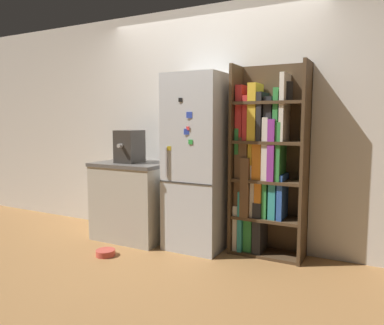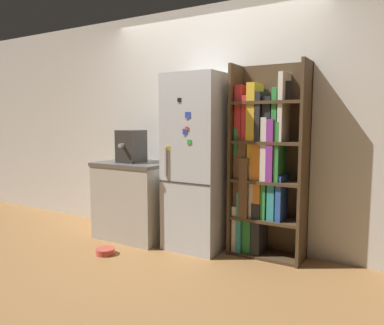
% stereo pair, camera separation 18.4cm
% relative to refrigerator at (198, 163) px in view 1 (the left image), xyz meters
% --- Properties ---
extents(ground_plane, '(16.00, 16.00, 0.00)m').
position_rel_refrigerator_xyz_m(ground_plane, '(0.00, -0.17, -0.92)').
color(ground_plane, '#A87542').
extents(wall_back, '(8.00, 0.05, 2.60)m').
position_rel_refrigerator_xyz_m(wall_back, '(0.00, 0.30, 0.38)').
color(wall_back, silver).
rests_on(wall_back, ground_plane).
extents(refrigerator, '(0.60, 0.58, 1.84)m').
position_rel_refrigerator_xyz_m(refrigerator, '(0.00, 0.00, 0.00)').
color(refrigerator, silver).
rests_on(refrigerator, ground_plane).
extents(bookshelf, '(0.73, 0.34, 1.91)m').
position_rel_refrigerator_xyz_m(bookshelf, '(0.68, 0.13, -0.00)').
color(bookshelf, '#4C3823').
rests_on(bookshelf, ground_plane).
extents(kitchen_counter, '(0.84, 0.66, 0.88)m').
position_rel_refrigerator_xyz_m(kitchen_counter, '(-0.80, -0.05, -0.47)').
color(kitchen_counter, '#BCB7A8').
rests_on(kitchen_counter, ground_plane).
extents(espresso_machine, '(0.25, 0.34, 0.37)m').
position_rel_refrigerator_xyz_m(espresso_machine, '(-0.82, -0.09, 0.15)').
color(espresso_machine, '#38332D').
rests_on(espresso_machine, kitchen_counter).
extents(pet_bowl, '(0.20, 0.20, 0.06)m').
position_rel_refrigerator_xyz_m(pet_bowl, '(-0.70, -0.68, -0.88)').
color(pet_bowl, '#D84C3F').
rests_on(pet_bowl, ground_plane).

